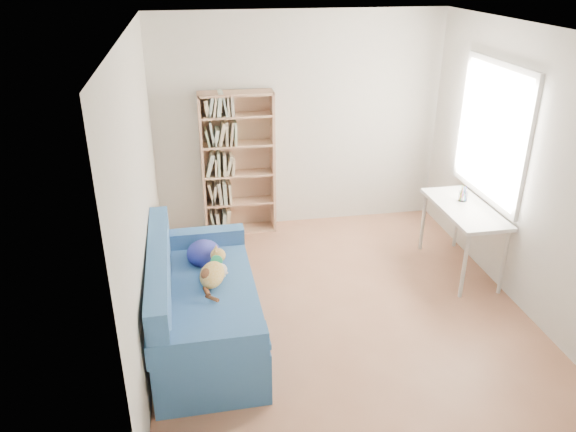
% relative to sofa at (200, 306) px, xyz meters
% --- Properties ---
extents(ground, '(4.00, 4.00, 0.00)m').
position_rel_sofa_xyz_m(ground, '(1.33, 0.29, -0.34)').
color(ground, '#935D42').
rests_on(ground, ground).
extents(room_shell, '(3.54, 4.04, 2.62)m').
position_rel_sofa_xyz_m(room_shell, '(1.43, 0.32, 1.29)').
color(room_shell, silver).
rests_on(room_shell, ground).
extents(sofa, '(0.92, 1.88, 0.92)m').
position_rel_sofa_xyz_m(sofa, '(0.00, 0.00, 0.00)').
color(sofa, navy).
rests_on(sofa, ground).
extents(bookshelf, '(0.87, 0.27, 1.74)m').
position_rel_sofa_xyz_m(bookshelf, '(0.56, 2.14, 0.46)').
color(bookshelf, tan).
rests_on(bookshelf, ground).
extents(desk, '(0.52, 1.14, 0.75)m').
position_rel_sofa_xyz_m(desk, '(2.80, 0.74, 0.33)').
color(desk, white).
rests_on(desk, ground).
extents(pen_cup, '(0.09, 0.09, 0.18)m').
position_rel_sofa_xyz_m(pen_cup, '(2.84, 0.90, 0.47)').
color(pen_cup, white).
rests_on(pen_cup, desk).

